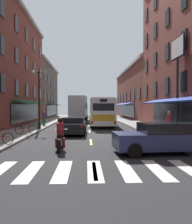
{
  "coord_description": "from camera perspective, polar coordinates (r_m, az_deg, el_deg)",
  "views": [
    {
      "loc": [
        -0.29,
        -18.03,
        2.2
      ],
      "look_at": [
        0.82,
        8.54,
        1.62
      ],
      "focal_mm": 37.36,
      "sensor_mm": 36.0,
      "label": 1
    }
  ],
  "objects": [
    {
      "name": "sidewalk_right",
      "position": [
        19.18,
        16.52,
        -5.18
      ],
      "size": [
        3.0,
        80.0,
        0.14
      ],
      "primitive_type": "cube",
      "color": "gray",
      "rests_on": "ground"
    },
    {
      "name": "sedan_far",
      "position": [
        44.47,
        -3.49,
        -0.66
      ],
      "size": [
        2.01,
        4.7,
        1.42
      ],
      "color": "silver",
      "rests_on": "ground"
    },
    {
      "name": "pedestrian_near",
      "position": [
        27.04,
        -12.55,
        -1.29
      ],
      "size": [
        0.51,
        0.36,
        1.66
      ],
      "rotation": [
        0.0,
        0.0,
        1.65
      ],
      "color": "#33663F",
      "rests_on": "sidewalk_left"
    },
    {
      "name": "pedestrian_mid",
      "position": [
        18.07,
        17.41,
        -2.51
      ],
      "size": [
        0.36,
        0.36,
        1.74
      ],
      "rotation": [
        0.0,
        0.0,
        4.17
      ],
      "color": "#B29947",
      "rests_on": "sidewalk_right"
    },
    {
      "name": "bicycle_near",
      "position": [
        18.5,
        -16.73,
        -4.07
      ],
      "size": [
        1.71,
        0.48,
        0.91
      ],
      "color": "black",
      "rests_on": "sidewalk_left"
    },
    {
      "name": "motorcycle_rider",
      "position": [
        11.95,
        -8.74,
        -5.93
      ],
      "size": [
        0.62,
        2.07,
        1.66
      ],
      "color": "black",
      "rests_on": "ground"
    },
    {
      "name": "billboard_sign",
      "position": [
        20.22,
        19.35,
        11.66
      ],
      "size": [
        0.4,
        2.55,
        7.62
      ],
      "color": "black",
      "rests_on": "sidewalk_right"
    },
    {
      "name": "ground_plane",
      "position": [
        18.17,
        -1.47,
        -5.86
      ],
      "size": [
        34.8,
        80.0,
        0.1
      ],
      "primitive_type": "cube",
      "color": "#28282B"
    },
    {
      "name": "crosswalk_near",
      "position": [
        8.33,
        -0.33,
        -14.04
      ],
      "size": [
        7.1,
        2.8,
        0.01
      ],
      "color": "silver",
      "rests_on": "ground"
    },
    {
      "name": "box_truck",
      "position": [
        35.84,
        -4.24,
        0.88
      ],
      "size": [
        2.8,
        7.56,
        3.8
      ],
      "color": "#B21E19",
      "rests_on": "ground"
    },
    {
      "name": "sidewalk_left",
      "position": [
        19.0,
        -19.64,
        -5.26
      ],
      "size": [
        3.0,
        80.0,
        0.14
      ],
      "primitive_type": "cube",
      "color": "gray",
      "rests_on": "ground"
    },
    {
      "name": "sedan_mid",
      "position": [
        18.7,
        -5.61,
        -3.31
      ],
      "size": [
        2.1,
        4.32,
        1.38
      ],
      "color": "black",
      "rests_on": "ground"
    },
    {
      "name": "street_lamp_twin",
      "position": [
        22.48,
        -13.75,
        3.65
      ],
      "size": [
        1.42,
        0.32,
        5.45
      ],
      "color": "black",
      "rests_on": "sidewalk_left"
    },
    {
      "name": "transit_bus",
      "position": [
        27.99,
        1.31,
        0.17
      ],
      "size": [
        2.89,
        11.61,
        3.18
      ],
      "color": "white",
      "rests_on": "ground"
    },
    {
      "name": "sedan_near",
      "position": [
        11.55,
        16.38,
        -6.06
      ],
      "size": [
        4.75,
        2.22,
        1.45
      ],
      "color": "navy",
      "rests_on": "ground"
    },
    {
      "name": "lane_centre_dashes",
      "position": [
        17.91,
        -1.46,
        -5.79
      ],
      "size": [
        0.14,
        73.9,
        0.01
      ],
      "color": "#DBCC4C",
      "rests_on": "ground"
    }
  ]
}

